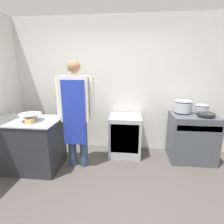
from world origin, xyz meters
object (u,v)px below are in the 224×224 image
(person_cook, at_px, (76,109))
(mixing_bowl, at_px, (30,117))
(stove, at_px, (192,137))
(stock_pot, at_px, (183,106))
(saute_pan, at_px, (206,114))
(fridge_unit, at_px, (125,135))
(sauce_pot, at_px, (202,108))
(plastic_tub, at_px, (30,121))

(person_cook, relative_size, mixing_bowl, 5.07)
(stove, height_order, stock_pot, stock_pot)
(stock_pot, distance_m, saute_pan, 0.42)
(fridge_unit, distance_m, mixing_bowl, 1.77)
(fridge_unit, distance_m, person_cook, 1.17)
(saute_pan, bearing_deg, stove, 145.81)
(fridge_unit, bearing_deg, stock_pot, 2.94)
(stove, relative_size, saute_pan, 3.13)
(stock_pot, bearing_deg, sauce_pot, -0.00)
(mixing_bowl, distance_m, stock_pot, 2.72)
(mixing_bowl, bearing_deg, fridge_unit, 24.49)
(fridge_unit, relative_size, sauce_pot, 3.40)
(plastic_tub, relative_size, stock_pot, 0.32)
(mixing_bowl, distance_m, sauce_pot, 3.04)
(person_cook, bearing_deg, stove, 12.66)
(mixing_bowl, height_order, saute_pan, mixing_bowl)
(stove, relative_size, mixing_bowl, 2.49)
(saute_pan, height_order, sauce_pot, sauce_pot)
(mixing_bowl, relative_size, sauce_pot, 1.53)
(stove, distance_m, fridge_unit, 1.26)
(fridge_unit, xyz_separation_m, stock_pot, (1.08, 0.06, 0.62))
(stock_pot, bearing_deg, stove, -31.67)
(mixing_bowl, relative_size, saute_pan, 1.25)
(stove, distance_m, stock_pot, 0.62)
(saute_pan, bearing_deg, sauce_pot, 90.00)
(plastic_tub, distance_m, sauce_pot, 3.02)
(stove, xyz_separation_m, mixing_bowl, (-2.79, -0.64, 0.49))
(person_cook, distance_m, sauce_pot, 2.31)
(stove, bearing_deg, sauce_pot, 34.76)
(stock_pot, bearing_deg, fridge_unit, -177.06)
(stove, xyz_separation_m, sauce_pot, (0.16, 0.11, 0.54))
(stove, xyz_separation_m, fridge_unit, (-1.26, 0.06, -0.04))
(fridge_unit, xyz_separation_m, person_cook, (-0.82, -0.52, 0.65))
(plastic_tub, bearing_deg, stove, 15.88)
(stock_pot, xyz_separation_m, saute_pan, (0.34, -0.22, -0.10))
(mixing_bowl, height_order, plastic_tub, mixing_bowl)
(stove, height_order, person_cook, person_cook)
(sauce_pot, bearing_deg, mixing_bowl, -165.68)
(stove, height_order, plastic_tub, plastic_tub)
(plastic_tub, bearing_deg, person_cook, 25.39)
(fridge_unit, xyz_separation_m, mixing_bowl, (-1.53, -0.70, 0.53))
(plastic_tub, bearing_deg, stock_pot, 19.18)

